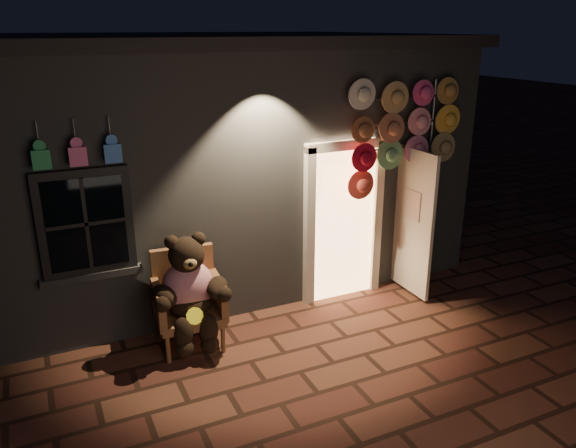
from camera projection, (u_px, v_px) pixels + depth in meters
ground at (300, 372)px, 6.13m from camera, size 60.00×60.00×0.00m
shop_building at (191, 148)px, 8.96m from camera, size 7.30×5.95×3.51m
wicker_armchair at (188, 298)px, 6.57m from camera, size 0.82×0.75×1.12m
teddy_bear at (189, 291)px, 6.39m from camera, size 0.96×0.77×1.33m
hat_rack at (404, 130)px, 7.30m from camera, size 1.66×0.22×2.93m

